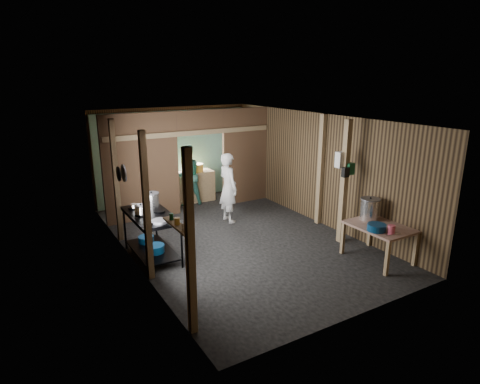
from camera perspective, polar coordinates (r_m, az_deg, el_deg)
floor at (r=8.95m, az=-0.66°, el=-6.47°), size 4.50×7.00×0.00m
ceiling at (r=8.30m, az=-0.71°, el=10.33°), size 4.50×7.00×0.00m
wall_back at (r=11.62m, az=-9.36°, el=5.34°), size 4.50×0.00×2.60m
wall_front at (r=5.91m, az=16.60°, el=-5.84°), size 4.50×0.00×2.60m
wall_left at (r=7.70m, az=-15.35°, el=-0.59°), size 0.00×7.00×2.60m
wall_right at (r=9.81m, az=10.80°, el=3.27°), size 0.00×7.00×2.60m
partition_left at (r=10.00m, az=-13.69°, el=3.33°), size 1.85×0.10×2.60m
partition_right at (r=11.16m, az=0.70°, el=5.10°), size 1.35×0.10×2.60m
partition_header at (r=10.39m, az=-5.64°, el=9.78°), size 1.30×0.10×0.60m
turquoise_panel at (r=11.58m, az=-9.24°, el=5.05°), size 4.40×0.06×2.50m
back_counter at (r=11.43m, az=-6.75°, el=0.76°), size 1.20×0.50×0.85m
wall_clock at (r=11.53m, az=-8.14°, el=8.32°), size 0.20×0.03×0.20m
post_left_a at (r=5.40m, az=-7.04°, el=-7.39°), size 0.10×0.12×2.60m
post_left_b at (r=6.98m, az=-13.02°, el=-2.15°), size 0.10×0.12×2.60m
post_left_c at (r=8.84m, az=-17.03°, el=1.42°), size 0.10×0.12×2.60m
post_right at (r=9.62m, az=11.26°, el=2.99°), size 0.10×0.12×2.60m
post_free at (r=8.63m, az=14.45°, el=1.26°), size 0.12×0.12×2.60m
cross_beam at (r=10.27m, az=-6.75°, el=8.27°), size 4.40×0.12×0.12m
pan_lid_big at (r=8.00m, az=-16.04°, el=2.57°), size 0.03×0.34×0.34m
pan_lid_small at (r=8.40m, az=-16.70°, el=2.45°), size 0.03×0.30×0.30m
wall_shelf at (r=5.80m, az=-8.81°, el=-4.68°), size 0.14×0.80×0.03m
jar_white at (r=5.56m, az=-7.86°, el=-4.86°), size 0.07×0.07×0.10m
jar_yellow at (r=5.78m, az=-8.83°, el=-4.08°), size 0.08×0.08×0.10m
jar_green at (r=5.97m, az=-9.63°, el=-3.44°), size 0.06×0.06×0.10m
bag_white at (r=8.54m, az=14.06°, el=4.45°), size 0.22×0.15×0.32m
bag_green at (r=8.57m, az=15.20°, el=3.17°), size 0.16×0.12×0.24m
bag_black at (r=8.47m, az=14.61°, el=2.72°), size 0.14×0.10×0.20m
gas_range at (r=8.05m, az=-12.30°, el=-6.06°), size 0.79×1.53×0.90m
prep_table at (r=8.27m, az=18.85°, el=-6.75°), size 0.85×1.17×0.69m
stove_pot_large at (r=8.26m, az=-12.31°, el=-1.15°), size 0.31×0.31×0.31m
stove_pot_med at (r=7.85m, az=-13.79°, el=-2.55°), size 0.29×0.29×0.21m
stove_saucepan at (r=8.24m, az=-14.64°, el=-1.98°), size 0.21×0.21×0.10m
frying_pan at (r=7.39m, az=-11.16°, el=-4.06°), size 0.49×0.60×0.07m
blue_tub_front at (r=7.98m, az=-11.84°, el=-7.80°), size 0.35×0.35×0.15m
blue_tub_back at (r=8.47m, az=-13.07°, el=-6.50°), size 0.31×0.31×0.13m
stock_pot at (r=8.38m, az=17.77°, el=-2.33°), size 0.49×0.49×0.45m
wash_basin at (r=7.85m, az=18.66°, el=-4.74°), size 0.37×0.37×0.13m
pink_bucket at (r=7.80m, az=20.52°, el=-4.95°), size 0.15×0.15×0.16m
knife at (r=7.78m, az=20.76°, el=-5.60°), size 0.30×0.13×0.01m
yellow_tub at (r=11.36m, az=-6.15°, el=3.45°), size 0.39×0.39×0.21m
red_cup at (r=11.22m, az=-7.94°, el=3.01°), size 0.11×0.11×0.13m
cook at (r=9.70m, az=-1.66°, el=0.60°), size 0.42×0.62×1.68m
worker_back at (r=11.03m, az=-7.48°, el=2.34°), size 0.82×0.64×1.66m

